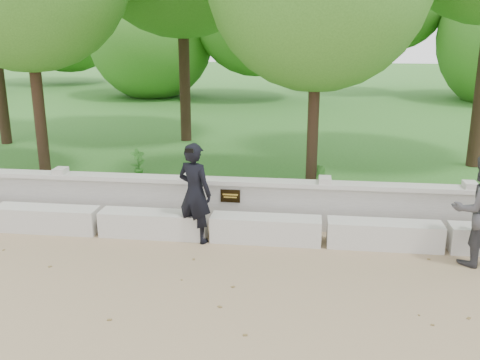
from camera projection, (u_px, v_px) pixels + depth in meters
The scene contains 8 objects.
ground at pixel (185, 289), 7.61m from camera, with size 80.00×80.00×0.00m, color #8B7555.
lawn at pixel (265, 119), 20.92m from camera, with size 40.00×22.00×0.25m, color #2E5E20.
concrete_bench at pixel (209, 226), 9.36m from camera, with size 11.90×0.45×0.45m.
parapet_wall at pixel (216, 201), 9.96m from camera, with size 12.50×0.35×0.90m.
man_main at pixel (195, 193), 9.08m from camera, with size 0.75×0.71×1.75m.
visitor_left at pixel (480, 210), 8.19m from camera, with size 0.96×0.81×1.78m.
shrub_a at pixel (138, 163), 12.30m from camera, with size 0.35×0.23×0.66m, color #39802B.
shrub_b at pixel (319, 180), 11.08m from camera, with size 0.32×0.26×0.58m, color #39802B.
Camera 1 is at (1.65, -6.73, 3.60)m, focal length 40.00 mm.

